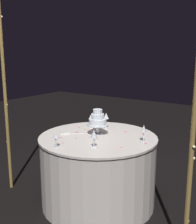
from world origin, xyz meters
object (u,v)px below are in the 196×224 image
object	(u,v)px
wine_glass_1	(144,130)
wine_glass_4	(94,135)
wine_glass_2	(56,136)
cake_knife	(73,133)
tiered_cake	(98,120)
wine_glass_3	(91,118)
main_table	(98,170)
wine_glass_0	(106,117)
decorative_arch	(78,60)

from	to	relation	value
wine_glass_1	wine_glass_4	bearing A→B (deg)	54.30
wine_glass_2	cake_knife	world-z (taller)	wine_glass_2
tiered_cake	cake_knife	world-z (taller)	tiered_cake
wine_glass_1	wine_glass_2	size ratio (longest dim) A/B	1.15
wine_glass_1	wine_glass_2	xyz separation A→B (m)	(0.57, 0.59, -0.01)
wine_glass_4	cake_knife	distance (m)	0.50
tiered_cake	wine_glass_3	size ratio (longest dim) A/B	1.73
tiered_cake	wine_glass_4	world-z (taller)	tiered_cake
main_table	wine_glass_4	distance (m)	0.59
wine_glass_0	wine_glass_3	size ratio (longest dim) A/B	1.15
wine_glass_0	wine_glass_1	world-z (taller)	wine_glass_0
tiered_cake	cake_knife	size ratio (longest dim) A/B	1.11
tiered_cake	wine_glass_3	distance (m)	0.28
wine_glass_0	wine_glass_3	world-z (taller)	wine_glass_0
main_table	wine_glass_0	world-z (taller)	wine_glass_0
wine_glass_0	wine_glass_3	bearing A→B (deg)	24.03
main_table	wine_glass_0	xyz separation A→B (m)	(0.10, -0.30, 0.49)
wine_glass_0	decorative_arch	bearing A→B (deg)	99.26
wine_glass_3	wine_glass_4	bearing A→B (deg)	128.26
wine_glass_1	wine_glass_2	world-z (taller)	wine_glass_1
wine_glass_1	wine_glass_4	size ratio (longest dim) A/B	1.00
wine_glass_0	wine_glass_4	xyz separation A→B (m)	(-0.26, 0.60, -0.01)
wine_glass_1	wine_glass_4	xyz separation A→B (m)	(0.29, 0.40, 0.00)
wine_glass_1	cake_knife	xyz separation A→B (m)	(0.72, 0.17, -0.11)
wine_glass_3	cake_knife	size ratio (longest dim) A/B	0.64
wine_glass_4	cake_knife	bearing A→B (deg)	-28.24
decorative_arch	wine_glass_3	bearing A→B (deg)	-64.83
wine_glass_3	wine_glass_4	xyz separation A→B (m)	(-0.42, 0.53, 0.00)
decorative_arch	cake_knife	distance (m)	0.85
wine_glass_4	cake_knife	xyz separation A→B (m)	(0.43, -0.23, -0.11)
main_table	tiered_cake	bearing A→B (deg)	-52.13
tiered_cake	wine_glass_3	world-z (taller)	tiered_cake
decorative_arch	wine_glass_3	xyz separation A→B (m)	(0.25, -0.54, -0.65)
decorative_arch	wine_glass_1	size ratio (longest dim) A/B	13.97
decorative_arch	wine_glass_2	size ratio (longest dim) A/B	16.02
decorative_arch	wine_glass_3	size ratio (longest dim) A/B	14.94
tiered_cake	wine_glass_3	bearing A→B (deg)	-39.85
main_table	wine_glass_4	xyz separation A→B (m)	(-0.16, 0.30, 0.48)
main_table	wine_glass_2	distance (m)	0.69
main_table	tiered_cake	xyz separation A→B (m)	(0.04, -0.05, 0.51)
tiered_cake	wine_glass_2	bearing A→B (deg)	82.21
wine_glass_1	wine_glass_2	bearing A→B (deg)	46.33
wine_glass_3	wine_glass_4	world-z (taller)	wine_glass_4
main_table	cake_knife	size ratio (longest dim) A/B	5.01
tiered_cake	wine_glass_2	size ratio (longest dim) A/B	1.86
wine_glass_2	wine_glass_4	world-z (taller)	wine_glass_4
main_table	wine_glass_3	bearing A→B (deg)	-42.28
wine_glass_2	cake_knife	bearing A→B (deg)	-70.26
decorative_arch	wine_glass_0	distance (m)	0.89
decorative_arch	wine_glass_3	world-z (taller)	decorative_arch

